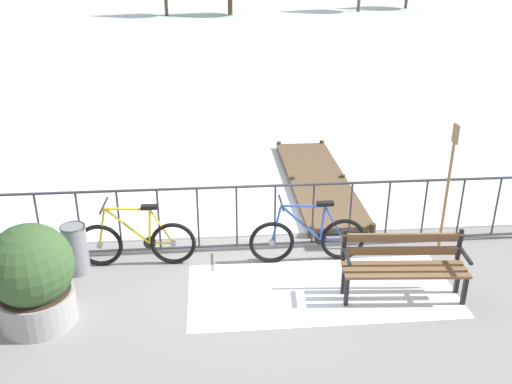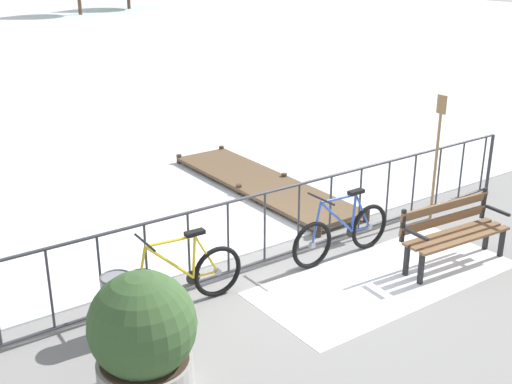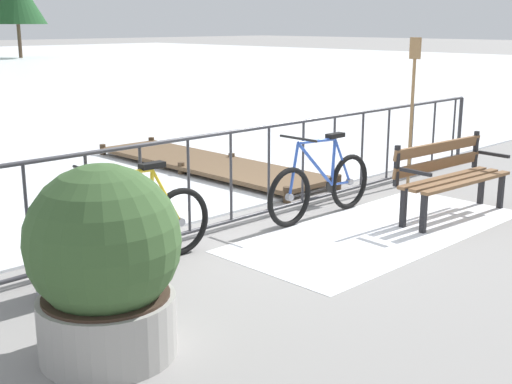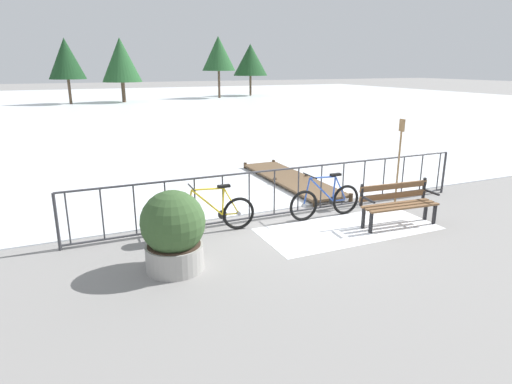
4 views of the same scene
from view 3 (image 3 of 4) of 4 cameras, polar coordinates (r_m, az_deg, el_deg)
The scene contains 10 objects.
ground_plane at distance 7.56m, azimuth -0.47°, elevation -2.57°, with size 160.00×160.00×0.00m, color gray.
snow_patch at distance 7.38m, azimuth 10.46°, elevation -3.19°, with size 3.59×1.57×0.01m, color white.
railing_fence at distance 7.42m, azimuth -0.48°, elevation 1.57°, with size 9.06×0.06×1.07m.
bicycle_near_railing at distance 6.18m, azimuth -10.31°, elevation -3.08°, with size 1.71×0.52×0.97m.
bicycle_second at distance 7.71m, azimuth 5.51°, elevation 0.52°, with size 1.71×0.52×0.97m.
park_bench at distance 8.01m, azimuth 15.94°, elevation 1.60°, with size 1.63×0.60×0.89m.
planter_with_shrub at distance 4.53m, azimuth -12.65°, elevation -5.86°, with size 1.02×1.02×1.30m.
trash_bin at distance 5.67m, azimuth -16.56°, elevation -4.98°, with size 0.35×0.35×0.73m.
oar_upright at distance 9.36m, azimuth 13.03°, elevation 7.41°, with size 0.04×0.16×1.98m.
wooden_dock at distance 10.18m, azimuth -4.13°, elevation 2.45°, with size 1.10×4.30×0.20m.
Camera 3 is at (-5.02, -5.22, 2.17)m, focal length 47.48 mm.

